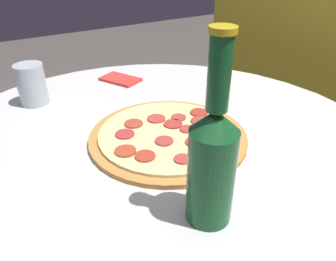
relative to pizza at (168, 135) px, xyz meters
name	(u,v)px	position (x,y,z in m)	size (l,w,h in m)	color
table	(156,207)	(0.01, -0.04, -0.17)	(1.04, 1.04, 0.73)	silver
pizza	(168,135)	(0.00, 0.00, 0.00)	(0.33, 0.33, 0.02)	#B77F3D
beer_bottle	(212,160)	(0.22, -0.07, 0.10)	(0.07, 0.07, 0.29)	#144C23
drinking_glass	(32,84)	(-0.33, -0.20, 0.04)	(0.07, 0.07, 0.10)	#ADBCC6
napkin	(120,79)	(-0.36, 0.05, 0.00)	(0.13, 0.11, 0.01)	red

